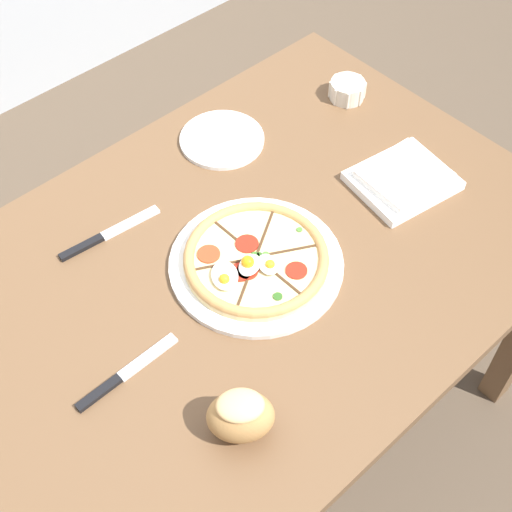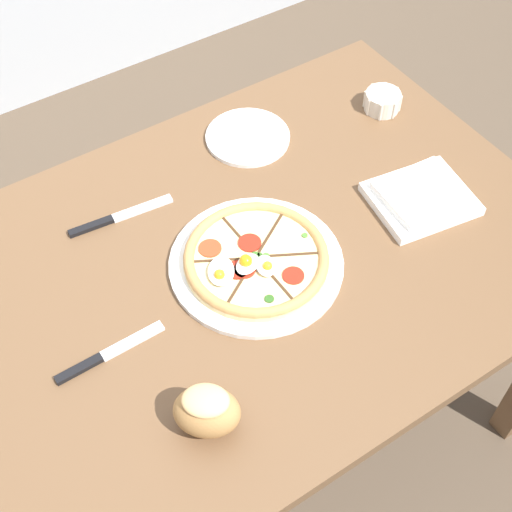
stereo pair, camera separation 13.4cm
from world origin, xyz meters
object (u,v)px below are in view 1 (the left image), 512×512
at_px(dining_table, 248,288).
at_px(side_saucer, 222,139).
at_px(knife_spare, 126,373).
at_px(pizza, 256,260).
at_px(bread_piece_near, 241,415).
at_px(knife_main, 109,234).
at_px(ramekin_bowl, 347,89).
at_px(napkin_folded, 403,179).

distance_m(dining_table, side_saucer, 0.35).
bearing_deg(knife_spare, pizza, 3.60).
relative_size(bread_piece_near, knife_main, 0.62).
relative_size(ramekin_bowl, knife_spare, 0.42).
height_order(pizza, napkin_folded, pizza).
distance_m(pizza, bread_piece_near, 0.34).
relative_size(napkin_folded, knife_main, 1.01).
bearing_deg(napkin_folded, dining_table, 169.00).
bearing_deg(side_saucer, ramekin_bowl, -14.80).
height_order(napkin_folded, knife_main, napkin_folded).
relative_size(pizza, ramekin_bowl, 3.85).
height_order(pizza, ramekin_bowl, pizza).
xyz_separation_m(napkin_folded, knife_spare, (-0.70, 0.02, -0.01)).
height_order(ramekin_bowl, knife_spare, ramekin_bowl).
xyz_separation_m(pizza, side_saucer, (0.18, 0.31, -0.01)).
distance_m(dining_table, knife_spare, 0.34).
xyz_separation_m(bread_piece_near, knife_main, (0.08, 0.49, -0.05)).
xyz_separation_m(bread_piece_near, knife_spare, (-0.08, 0.21, -0.05)).
height_order(dining_table, knife_main, knife_main).
xyz_separation_m(dining_table, knife_spare, (-0.32, -0.05, 0.10)).
distance_m(bread_piece_near, side_saucer, 0.69).
bearing_deg(knife_main, side_saucer, 15.24).
height_order(ramekin_bowl, bread_piece_near, bread_piece_near).
bearing_deg(side_saucer, bread_piece_near, -128.06).
bearing_deg(pizza, knife_main, 122.62).
height_order(knife_spare, side_saucer, same).
height_order(bread_piece_near, knife_spare, bread_piece_near).
bearing_deg(bread_piece_near, knife_spare, 110.49).
bearing_deg(dining_table, side_saucer, 57.66).
xyz_separation_m(napkin_folded, side_saucer, (-0.19, 0.36, -0.01)).
bearing_deg(knife_main, bread_piece_near, -93.47).
height_order(napkin_folded, bread_piece_near, bread_piece_near).
bearing_deg(side_saucer, pizza, -120.31).
height_order(ramekin_bowl, side_saucer, ramekin_bowl).
height_order(pizza, knife_spare, pizza).
bearing_deg(ramekin_bowl, pizza, -155.40).
height_order(pizza, bread_piece_near, bread_piece_near).
height_order(pizza, knife_main, pizza).
bearing_deg(dining_table, ramekin_bowl, 22.09).
bearing_deg(dining_table, bread_piece_near, -133.46).
distance_m(knife_main, side_saucer, 0.35).
bearing_deg(knife_spare, side_saucer, 32.98).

